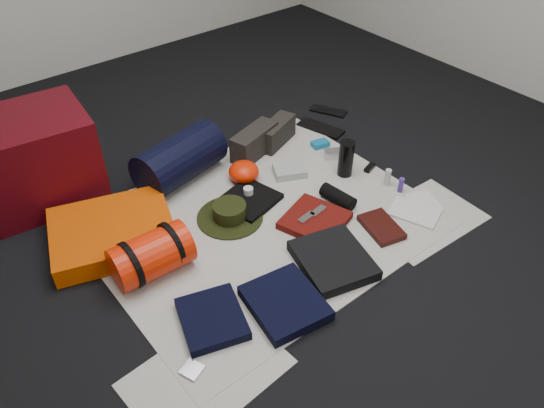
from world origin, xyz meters
TOP-DOWN VIEW (x-y plane):
  - floor at (0.00, 0.00)m, footprint 4.50×4.50m
  - newspaper_mat at (0.00, 0.00)m, footprint 1.60×1.30m
  - newspaper_sheet_front_left at (-0.70, -0.55)m, footprint 0.61×0.44m
  - newspaper_sheet_front_right at (0.65, -0.50)m, footprint 0.60×0.43m
  - red_cabinet at (-0.76, 0.89)m, footprint 0.62×0.53m
  - sleeping_pad at (-0.64, 0.34)m, footprint 0.68×0.61m
  - stuff_sack at (-0.59, 0.03)m, footprint 0.36×0.22m
  - sack_strap_left at (-0.69, 0.03)m, footprint 0.02×0.22m
  - sack_strap_right at (-0.49, 0.03)m, footprint 0.02×0.22m
  - navy_duffel at (-0.12, 0.57)m, footprint 0.53×0.36m
  - boonie_brim at (-0.11, 0.12)m, footprint 0.35×0.35m
  - boonie_crown at (-0.11, 0.12)m, footprint 0.17×0.17m
  - hiking_boot_left at (0.34, 0.50)m, footprint 0.34×0.20m
  - hiking_boot_right at (0.51, 0.51)m, footprint 0.31×0.20m
  - flip_flop_left at (0.83, 0.46)m, footprint 0.19×0.31m
  - flip_flop_right at (1.02, 0.59)m, footprint 0.18×0.25m
  - trousers_navy_a at (-0.55, -0.37)m, footprint 0.32×0.35m
  - trousers_navy_b at (-0.26, -0.49)m, footprint 0.33×0.37m
  - trousers_charcoal at (0.07, -0.44)m, footprint 0.39×0.42m
  - black_tshirt at (0.04, 0.16)m, footprint 0.33×0.32m
  - red_shirt at (0.19, -0.18)m, footprint 0.36×0.36m
  - orange_stuff_sack at (0.13, 0.33)m, footprint 0.18×0.18m
  - first_aid_pouch at (0.37, 0.22)m, footprint 0.21×0.19m
  - water_bottle at (0.61, 0.02)m, footprint 0.09×0.09m
  - speaker at (0.40, -0.13)m, footprint 0.10×0.20m
  - compact_camera at (0.68, 0.18)m, footprint 0.13×0.12m
  - cyan_case at (0.69, 0.31)m, footprint 0.11×0.08m
  - toiletry_purple at (0.73, -0.28)m, footprint 0.04×0.04m
  - toiletry_clear at (0.72, -0.19)m, footprint 0.04×0.04m
  - paperback_book at (0.42, -0.42)m, footprint 0.20×0.26m
  - map_booklet at (0.64, -0.45)m, footprint 0.24×0.29m
  - map_printout at (0.75, -0.42)m, footprint 0.20×0.22m
  - sunglasses at (0.75, -0.04)m, footprint 0.09×0.06m
  - key_cluster at (-0.74, -0.51)m, footprint 0.09×0.09m
  - tape_roll at (0.06, 0.19)m, footprint 0.05×0.05m
  - energy_bar_a at (0.15, -0.16)m, footprint 0.10×0.05m
  - energy_bar_b at (0.23, -0.16)m, footprint 0.10×0.05m

SIDE VIEW (x-z plane):
  - floor at x=0.00m, z-range -0.02..0.00m
  - newspaper_sheet_front_left at x=-0.70m, z-range 0.00..0.00m
  - newspaper_sheet_front_right at x=0.65m, z-range 0.00..0.00m
  - newspaper_mat at x=0.00m, z-range 0.00..0.01m
  - flip_flop_right at x=1.02m, z-range 0.00..0.01m
  - flip_flop_left at x=0.83m, z-range 0.00..0.02m
  - map_printout at x=0.75m, z-range 0.01..0.01m
  - boonie_brim at x=-0.11m, z-range 0.01..0.01m
  - key_cluster at x=-0.74m, z-range 0.01..0.02m
  - map_booklet at x=0.64m, z-range 0.01..0.02m
  - sunglasses at x=0.75m, z-range 0.01..0.03m
  - black_tshirt at x=0.04m, z-range 0.01..0.03m
  - paperback_book at x=0.42m, z-range 0.01..0.04m
  - cyan_case at x=0.69m, z-range 0.01..0.04m
  - red_shirt at x=0.19m, z-range 0.01..0.04m
  - first_aid_pouch at x=0.37m, z-range 0.01..0.05m
  - trousers_navy_a at x=-0.55m, z-range 0.01..0.05m
  - compact_camera at x=0.68m, z-range 0.01..0.05m
  - trousers_navy_b at x=-0.26m, z-range 0.01..0.06m
  - trousers_charcoal at x=0.07m, z-range 0.01..0.06m
  - speaker at x=0.40m, z-range 0.01..0.08m
  - toiletry_purple at x=0.73m, z-range 0.01..0.09m
  - tape_roll at x=0.06m, z-range 0.03..0.07m
  - energy_bar_a at x=0.15m, z-range 0.04..0.06m
  - energy_bar_b at x=0.23m, z-range 0.04..0.06m
  - boonie_crown at x=-0.11m, z-range 0.01..0.09m
  - toiletry_clear at x=0.72m, z-range 0.01..0.10m
  - sleeping_pad at x=-0.64m, z-range 0.01..0.11m
  - orange_stuff_sack at x=0.13m, z-range 0.01..0.12m
  - hiking_boot_right at x=0.51m, z-range 0.01..0.15m
  - hiking_boot_left at x=0.34m, z-range 0.01..0.17m
  - stuff_sack at x=-0.59m, z-range 0.01..0.21m
  - water_bottle at x=0.61m, z-range 0.01..0.21m
  - sack_strap_left at x=-0.69m, z-range 0.01..0.22m
  - sack_strap_right at x=-0.49m, z-range 0.01..0.22m
  - navy_duffel at x=-0.12m, z-range 0.01..0.26m
  - red_cabinet at x=-0.76m, z-range 0.00..0.47m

